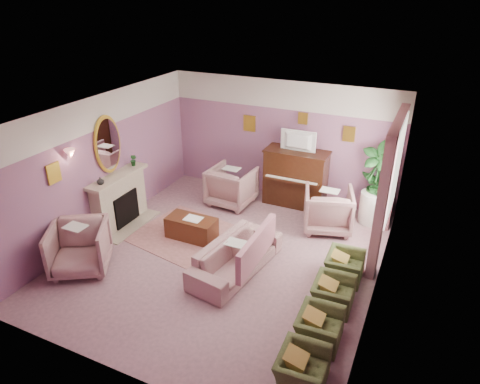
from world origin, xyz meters
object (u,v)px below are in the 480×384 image
at_px(olive_chair_d, 345,262).
at_px(olive_chair_b, 320,323).
at_px(sofa, 236,251).
at_px(floral_armchair_right, 328,207).
at_px(coffee_table, 192,228).
at_px(floral_armchair_left, 232,184).
at_px(floral_armchair_front, 79,246).
at_px(side_table, 371,207).
at_px(olive_chair_c, 333,290).
at_px(olive_chair_a, 303,364).
at_px(television, 297,140).
at_px(piano, 296,178).

bearing_deg(olive_chair_d, olive_chair_b, -90.00).
height_order(sofa, floral_armchair_right, floral_armchair_right).
height_order(coffee_table, floral_armchair_left, floral_armchair_left).
bearing_deg(floral_armchair_right, olive_chair_d, -65.28).
bearing_deg(sofa, floral_armchair_front, -155.80).
distance_m(floral_armchair_front, olive_chair_b, 4.38).
height_order(olive_chair_d, side_table, side_table).
relative_size(coffee_table, olive_chair_c, 1.40).
height_order(floral_armchair_left, floral_armchair_right, same).
distance_m(floral_armchair_right, floral_armchair_front, 4.93).
xyz_separation_m(olive_chair_a, olive_chair_d, (0.00, 2.46, 0.00)).
bearing_deg(floral_armchair_front, television, 56.64).
xyz_separation_m(piano, floral_armchair_front, (-2.67, -4.11, -0.15)).
distance_m(television, olive_chair_d, 3.13).
xyz_separation_m(coffee_table, olive_chair_c, (3.12, -0.83, 0.08)).
xyz_separation_m(olive_chair_a, side_table, (0.09, 4.67, 0.04)).
xyz_separation_m(floral_armchair_right, floral_armchair_front, (-3.66, -3.30, 0.00)).
xyz_separation_m(olive_chair_d, side_table, (0.09, 2.21, 0.04)).
bearing_deg(olive_chair_b, television, 113.29).
bearing_deg(olive_chair_a, floral_armchair_front, 170.94).
xyz_separation_m(olive_chair_b, olive_chair_c, (0.00, 0.82, 0.00)).
bearing_deg(sofa, olive_chair_d, 18.71).
xyz_separation_m(piano, sofa, (-0.12, -2.96, -0.24)).
xyz_separation_m(piano, olive_chair_c, (1.70, -3.17, -0.34)).
xyz_separation_m(piano, olive_chair_d, (1.70, -2.35, -0.34)).
height_order(olive_chair_a, olive_chair_d, same).
distance_m(coffee_table, sofa, 1.45).
bearing_deg(floral_armchair_left, sofa, -62.45).
bearing_deg(olive_chair_a, sofa, 134.56).
bearing_deg(olive_chair_c, olive_chair_b, -90.00).
xyz_separation_m(floral_armchair_right, side_table, (0.79, 0.68, -0.15)).
bearing_deg(floral_armchair_right, piano, 140.58).
bearing_deg(floral_armchair_front, floral_armchair_left, 69.11).
relative_size(floral_armchair_right, side_table, 1.43).
relative_size(floral_armchair_left, floral_armchair_front, 1.00).
bearing_deg(piano, sofa, -92.33).
bearing_deg(side_table, sofa, -123.92).
relative_size(olive_chair_a, olive_chair_b, 1.00).
height_order(floral_armchair_right, side_table, floral_armchair_right).
height_order(floral_armchair_front, olive_chair_c, floral_armchair_front).
relative_size(olive_chair_c, olive_chair_d, 1.00).
bearing_deg(olive_chair_b, coffee_table, 152.10).
bearing_deg(olive_chair_c, floral_armchair_left, 140.02).
relative_size(floral_armchair_front, olive_chair_c, 1.40).
bearing_deg(piano, television, -90.00).
height_order(floral_armchair_front, side_table, floral_armchair_front).
distance_m(coffee_table, olive_chair_c, 3.22).
relative_size(floral_armchair_right, olive_chair_d, 1.40).
bearing_deg(floral_armchair_right, side_table, 40.44).
height_order(piano, floral_armchair_front, piano).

